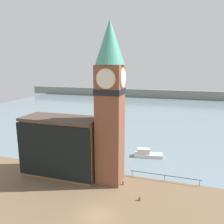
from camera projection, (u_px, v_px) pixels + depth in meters
ground_plane at (97, 215)px, 28.31m from camera, size 160.00×160.00×0.00m
water at (155, 111)px, 95.30m from camera, size 160.00×120.00×0.00m
far_shoreline at (163, 94)px, 132.23m from camera, size 180.00×3.00×5.00m
pier_railing at (165, 176)px, 36.49m from camera, size 11.62×0.08×1.09m
clock_tower at (110, 101)px, 34.05m from camera, size 4.52×4.52×25.71m
pier_building at (61, 146)px, 38.03m from camera, size 13.30×5.78×10.42m
boat_near at (147, 154)px, 46.49m from camera, size 6.18×2.97×1.78m
mooring_bollard_near at (140, 198)px, 31.32m from camera, size 0.29×0.29×0.61m
mooring_bollard_far at (123, 183)px, 35.45m from camera, size 0.27×0.27×0.67m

